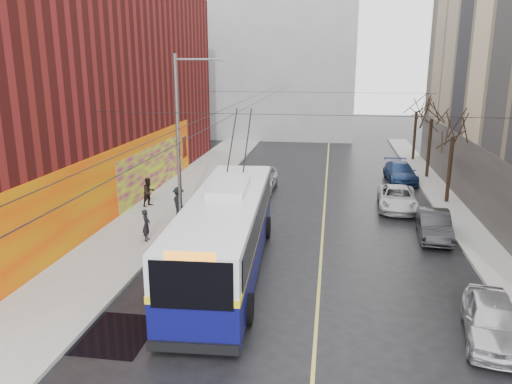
% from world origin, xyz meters
% --- Properties ---
extents(ground, '(140.00, 140.00, 0.00)m').
position_xyz_m(ground, '(0.00, 0.00, 0.00)').
color(ground, black).
rests_on(ground, ground).
extents(sidewalk_left, '(4.00, 60.00, 0.15)m').
position_xyz_m(sidewalk_left, '(-8.00, 12.00, 0.07)').
color(sidewalk_left, gray).
rests_on(sidewalk_left, ground).
extents(sidewalk_right, '(2.00, 60.00, 0.15)m').
position_xyz_m(sidewalk_right, '(9.00, 12.00, 0.07)').
color(sidewalk_right, gray).
rests_on(sidewalk_right, ground).
extents(lane_line, '(0.12, 50.00, 0.01)m').
position_xyz_m(lane_line, '(1.50, 14.00, 0.00)').
color(lane_line, '#BFB74C').
rests_on(lane_line, ground).
extents(building_left, '(12.11, 36.00, 14.00)m').
position_xyz_m(building_left, '(-15.99, 13.99, 6.99)').
color(building_left, '#591511').
rests_on(building_left, ground).
extents(building_far, '(20.50, 12.10, 18.00)m').
position_xyz_m(building_far, '(-6.00, 44.99, 9.02)').
color(building_far, gray).
rests_on(building_far, ground).
extents(streetlight_pole, '(2.65, 0.60, 9.00)m').
position_xyz_m(streetlight_pole, '(-6.14, 10.00, 4.85)').
color(streetlight_pole, slate).
rests_on(streetlight_pole, ground).
extents(catenary_wires, '(18.00, 60.00, 0.22)m').
position_xyz_m(catenary_wires, '(-2.54, 14.77, 6.25)').
color(catenary_wires, black).
extents(tree_near, '(3.20, 3.20, 6.40)m').
position_xyz_m(tree_near, '(9.00, 16.00, 4.98)').
color(tree_near, black).
rests_on(tree_near, ground).
extents(tree_mid, '(3.20, 3.20, 6.68)m').
position_xyz_m(tree_mid, '(9.00, 23.00, 5.25)').
color(tree_mid, black).
rests_on(tree_mid, ground).
extents(tree_far, '(3.20, 3.20, 6.57)m').
position_xyz_m(tree_far, '(9.00, 30.00, 5.14)').
color(tree_far, black).
rests_on(tree_far, ground).
extents(puddle, '(2.51, 2.74, 0.01)m').
position_xyz_m(puddle, '(-5.06, -1.72, 0.00)').
color(puddle, black).
rests_on(puddle, ground).
extents(pigeons_flying, '(5.07, 3.41, 0.38)m').
position_xyz_m(pigeons_flying, '(-3.01, 9.96, 6.93)').
color(pigeons_flying, slate).
extents(trolleybus, '(3.65, 13.34, 6.26)m').
position_xyz_m(trolleybus, '(-2.42, 3.82, 1.74)').
color(trolleybus, '#0A0B4F').
rests_on(trolleybus, ground).
extents(parked_car_a, '(2.31, 4.33, 1.40)m').
position_xyz_m(parked_car_a, '(7.00, -0.21, 0.70)').
color(parked_car_a, silver).
rests_on(parked_car_a, ground).
extents(parked_car_b, '(1.76, 4.27, 1.37)m').
position_xyz_m(parked_car_b, '(7.00, 9.37, 0.69)').
color(parked_car_b, '#262628').
rests_on(parked_car_b, ground).
extents(parked_car_c, '(2.48, 4.92, 1.34)m').
position_xyz_m(parked_car_c, '(5.80, 14.36, 0.67)').
color(parked_car_c, '#BBBBBD').
rests_on(parked_car_c, ground).
extents(parked_car_d, '(2.27, 4.96, 1.40)m').
position_xyz_m(parked_car_d, '(6.86, 21.61, 0.70)').
color(parked_car_d, navy).
rests_on(parked_car_d, ground).
extents(following_car, '(2.05, 4.93, 1.67)m').
position_xyz_m(following_car, '(-2.91, 17.48, 0.83)').
color(following_car, silver).
rests_on(following_car, ground).
extents(pedestrian_a, '(0.46, 0.62, 1.57)m').
position_xyz_m(pedestrian_a, '(-6.93, 6.46, 0.93)').
color(pedestrian_a, black).
rests_on(pedestrian_a, sidewalk_left).
extents(pedestrian_b, '(0.99, 1.06, 1.74)m').
position_xyz_m(pedestrian_b, '(-8.93, 12.21, 1.02)').
color(pedestrian_b, black).
rests_on(pedestrian_b, sidewalk_left).
extents(pedestrian_c, '(1.21, 1.28, 1.74)m').
position_xyz_m(pedestrian_c, '(-6.50, 10.30, 1.02)').
color(pedestrian_c, black).
rests_on(pedestrian_c, sidewalk_left).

